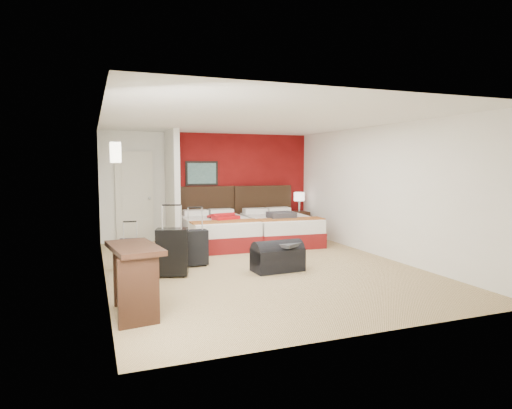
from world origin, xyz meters
name	(u,v)px	position (x,y,z in m)	size (l,w,h in m)	color
ground	(258,266)	(0.00, 0.00, 0.00)	(6.50, 6.50, 0.00)	tan
room_walls	(162,191)	(-1.40, 1.42, 1.26)	(5.02, 6.52, 2.50)	white
red_accent_panel	(239,185)	(0.75, 3.23, 1.25)	(3.50, 0.04, 2.50)	maroon
partition_wall	(172,188)	(-1.00, 2.61, 1.25)	(0.12, 1.20, 2.50)	silver
entry_door	(135,197)	(-1.75, 3.20, 1.02)	(0.82, 0.06, 2.05)	silver
bed_left	(218,232)	(-0.12, 2.12, 0.30)	(1.39, 1.98, 0.59)	white
bed_right	(280,229)	(1.31, 2.02, 0.30)	(1.38, 1.97, 0.59)	silver
red_suitcase_open	(223,217)	(-0.02, 2.02, 0.64)	(0.52, 0.71, 0.09)	red
jacket_bundle	(281,215)	(1.21, 1.72, 0.66)	(0.56, 0.44, 0.13)	#3D3D42
nightstand	(299,223)	(2.19, 2.84, 0.29)	(0.42, 0.42, 0.59)	black
table_lamp	(299,202)	(2.19, 2.84, 0.83)	(0.27, 0.27, 0.48)	white
suitcase_black	(172,253)	(-1.50, -0.14, 0.36)	(0.48, 0.30, 0.73)	black
suitcase_charcoal	(196,249)	(-1.00, 0.42, 0.30)	(0.40, 0.25, 0.60)	black
suitcase_navy	(131,255)	(-2.08, 0.55, 0.24)	(0.35, 0.21, 0.49)	black
duffel_bag	(278,258)	(0.19, -0.41, 0.21)	(0.82, 0.44, 0.42)	black
jacket_draped	(287,244)	(0.34, -0.46, 0.44)	(0.40, 0.34, 0.05)	#353539
desk	(135,280)	(-2.22, -1.77, 0.41)	(0.49, 0.99, 0.82)	#311A10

